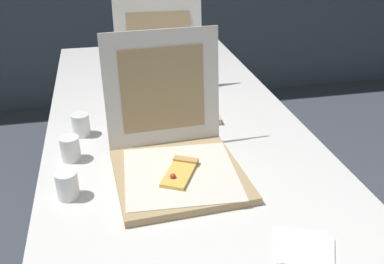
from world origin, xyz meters
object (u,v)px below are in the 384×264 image
Objects in this scene: table at (177,139)px; pizza_box_middle at (165,90)px; cup_white_near_left at (67,185)px; pizza_box_front at (175,155)px; cup_white_near_center at (70,149)px; cup_white_mid at (81,125)px; napkin_pile at (305,249)px.

table is 0.24m from pizza_box_middle.
cup_white_near_left is (-0.35, -0.34, 0.08)m from table.
cup_white_near_center is at bearing 153.41° from pizza_box_front.
cup_white_mid reaches higher than table.
pizza_box_middle reaches higher than cup_white_near_center.
cup_white_near_center is 1.00× the size of cup_white_mid.
table is 4.81× the size of pizza_box_middle.
cup_white_near_center is (-0.30, 0.13, -0.02)m from pizza_box_front.
napkin_pile is (0.22, -0.38, -0.05)m from pizza_box_front.
napkin_pile is at bearing -53.72° from cup_white_mid.
napkin_pile is (0.52, -0.32, -0.03)m from cup_white_near_left.
table is 28.28× the size of cup_white_near_center.
pizza_box_front is (-0.05, -0.27, 0.10)m from table.
pizza_box_middle is (0.05, 0.49, 0.00)m from pizza_box_front.
table is 28.28× the size of cup_white_near_left.
pizza_box_front is 5.54× the size of cup_white_mid.
pizza_box_front is 0.32m from cup_white_near_center.
cup_white_near_center is (-0.35, -0.14, 0.08)m from table.
cup_white_near_center reaches higher than table.
cup_white_mid is at bearing 129.96° from pizza_box_front.
cup_white_mid is at bearing 79.47° from cup_white_near_center.
pizza_box_middle is at bearing 32.52° from cup_white_mid.
pizza_box_front reaches higher than pizza_box_middle.
pizza_box_middle is at bearing 46.15° from cup_white_near_center.
pizza_box_middle is 0.89m from napkin_pile.
napkin_pile is at bearing -44.51° from cup_white_near_center.
table is 5.11× the size of pizza_box_front.
cup_white_near_left is (-0.00, -0.19, 0.00)m from cup_white_near_center.
napkin_pile is (0.49, -0.67, -0.03)m from cup_white_mid.
pizza_box_front is at bearing -46.97° from cup_white_mid.
table is at bearing 104.57° from napkin_pile.
cup_white_mid is at bearing 85.09° from cup_white_near_left.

